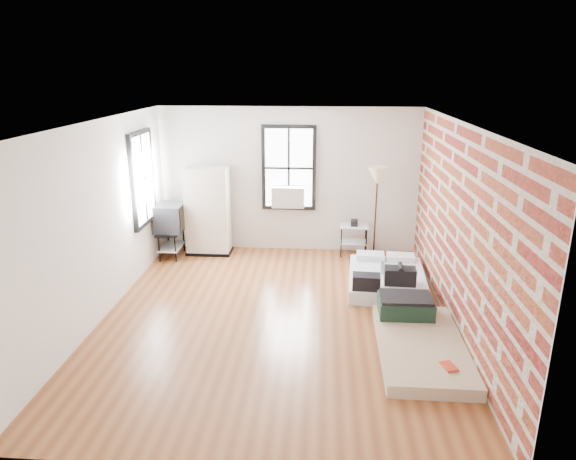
# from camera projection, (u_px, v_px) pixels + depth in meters

# --- Properties ---
(ground) EXTENTS (6.00, 6.00, 0.00)m
(ground) POSITION_uv_depth(u_px,v_px,m) (275.00, 317.00, 7.50)
(ground) COLOR brown
(ground) RESTS_ON ground
(room_shell) EXTENTS (5.02, 6.02, 2.80)m
(room_shell) POSITION_uv_depth(u_px,v_px,m) (293.00, 196.00, 7.31)
(room_shell) COLOR silver
(room_shell) RESTS_ON ground
(mattress_main) EXTENTS (1.34, 1.75, 0.54)m
(mattress_main) POSITION_uv_depth(u_px,v_px,m) (386.00, 278.00, 8.52)
(mattress_main) COLOR white
(mattress_main) RESTS_ON ground
(mattress_bare) EXTENTS (1.09, 2.05, 0.44)m
(mattress_bare) POSITION_uv_depth(u_px,v_px,m) (417.00, 336.00, 6.71)
(mattress_bare) COLOR tan
(mattress_bare) RESTS_ON ground
(wardrobe) EXTENTS (0.86, 0.50, 1.70)m
(wardrobe) POSITION_uv_depth(u_px,v_px,m) (208.00, 211.00, 9.87)
(wardrobe) COLOR black
(wardrobe) RESTS_ON ground
(side_table) EXTENTS (0.55, 0.45, 0.71)m
(side_table) POSITION_uv_depth(u_px,v_px,m) (354.00, 231.00, 9.86)
(side_table) COLOR black
(side_table) RESTS_ON ground
(floor_lamp) EXTENTS (0.38, 0.38, 1.75)m
(floor_lamp) POSITION_uv_depth(u_px,v_px,m) (377.00, 180.00, 9.46)
(floor_lamp) COLOR black
(floor_lamp) RESTS_ON ground
(tv_stand) EXTENTS (0.53, 0.74, 1.04)m
(tv_stand) POSITION_uv_depth(u_px,v_px,m) (170.00, 219.00, 9.70)
(tv_stand) COLOR black
(tv_stand) RESTS_ON ground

